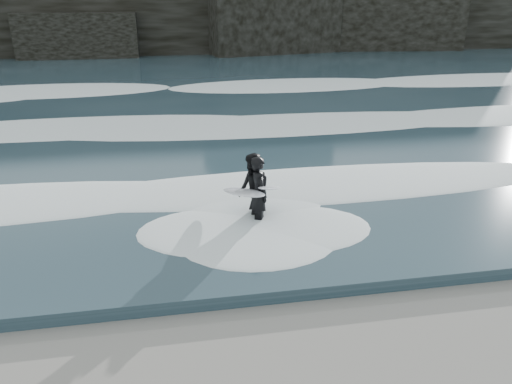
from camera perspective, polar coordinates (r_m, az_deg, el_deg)
The scene contains 6 objects.
sea at distance 34.59m, azimuth -8.85°, elevation 12.50°, with size 90.00×52.00×0.30m, color #263C46.
foam_near at distance 15.13m, azimuth -6.52°, elevation 1.09°, with size 60.00×3.20×0.20m, color white.
foam_mid at distance 21.80m, azimuth -7.81°, elevation 7.66°, with size 60.00×4.00×0.24m, color white.
foam_far at distance 30.59m, azimuth -8.64°, elevation 11.84°, with size 60.00×4.80×0.30m, color white.
surfer_left at distance 12.69m, azimuth -0.05°, elevation -0.11°, with size 1.29×2.34×1.97m.
surfer_right at distance 12.77m, azimuth -0.20°, elevation 0.07°, with size 1.41×1.91×1.99m.
Camera 1 is at (-0.75, -5.11, 5.80)m, focal length 35.00 mm.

